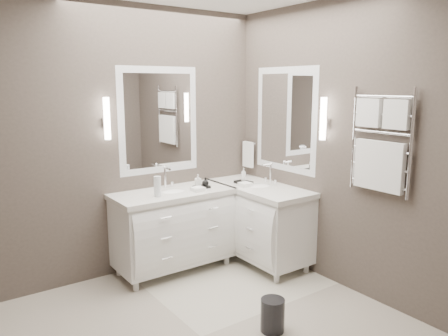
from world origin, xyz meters
TOP-DOWN VIEW (x-y plane):
  - wall_back at (0.00, 1.50)m, footprint 3.20×0.01m
  - wall_front at (0.00, -1.50)m, footprint 3.20×0.01m
  - wall_right at (1.60, 0.00)m, footprint 0.01×3.00m
  - vanity_back at (0.45, 1.23)m, footprint 1.24×0.59m
  - vanity_right at (1.33, 0.90)m, footprint 0.59×1.24m
  - mirror_back at (0.45, 1.49)m, footprint 0.90×0.02m
  - mirror_right at (1.59, 0.80)m, footprint 0.02×0.90m
  - sconce_back at (-0.13, 1.43)m, footprint 0.06×0.06m
  - sconce_right at (1.53, 0.22)m, footprint 0.06×0.06m
  - towel_bar_corner at (1.54, 1.36)m, footprint 0.03×0.22m
  - towel_ladder at (1.55, -0.40)m, footprint 0.06×0.58m
  - waste_bin at (0.51, -0.25)m, footprint 0.23×0.23m
  - amenity_tray_back at (0.76, 1.16)m, footprint 0.16×0.12m
  - amenity_tray_right at (1.25, 1.08)m, footprint 0.15×0.19m
  - water_bottle at (0.22, 1.11)m, footprint 0.07×0.07m
  - soap_bottle_a at (0.73, 1.18)m, footprint 0.07×0.07m
  - soap_bottle_b at (0.79, 1.13)m, footprint 0.09×0.09m
  - soap_bottle_c at (1.25, 1.08)m, footprint 0.07×0.07m

SIDE VIEW (x-z plane):
  - waste_bin at x=0.51m, z-range 0.00..0.27m
  - vanity_back at x=0.45m, z-range 0.00..0.97m
  - vanity_right at x=1.33m, z-range 0.00..0.97m
  - amenity_tray_back at x=0.76m, z-range 0.85..0.87m
  - amenity_tray_right at x=1.25m, z-range 0.85..0.88m
  - soap_bottle_b at x=0.79m, z-range 0.87..0.97m
  - soap_bottle_a at x=0.73m, z-range 0.87..1.00m
  - soap_bottle_c at x=1.25m, z-range 0.88..1.02m
  - water_bottle at x=0.22m, z-range 0.85..1.05m
  - towel_bar_corner at x=1.54m, z-range 0.97..1.27m
  - wall_back at x=0.00m, z-range 0.00..2.70m
  - wall_front at x=0.00m, z-range 0.00..2.70m
  - wall_right at x=1.60m, z-range 0.00..2.70m
  - towel_ladder at x=1.55m, z-range 0.94..1.84m
  - mirror_back at x=0.45m, z-range 1.00..2.10m
  - mirror_right at x=1.59m, z-range 1.00..2.10m
  - sconce_back at x=-0.13m, z-range 1.39..1.79m
  - sconce_right at x=1.53m, z-range 1.39..1.79m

